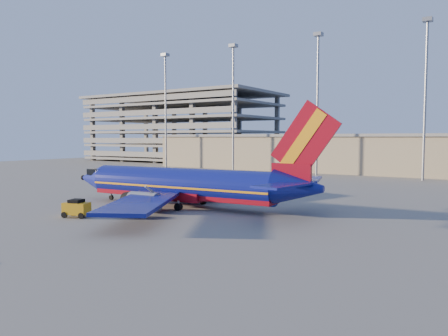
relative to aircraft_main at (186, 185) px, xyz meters
The scene contains 6 objects.
ground 3.36m from the aircraft_main, 15.10° to the left, with size 220.00×220.00×0.00m, color slate.
terminal_building 59.91m from the aircraft_main, 78.17° to the left, with size 122.00×16.00×8.50m.
parking_garage 96.07m from the aircraft_main, 128.66° to the left, with size 62.00×32.00×21.40m.
light_mast_row 49.55m from the aircraft_main, 81.13° to the left, with size 101.60×1.60×28.65m.
aircraft_main is the anchor object (origin of this frame).
baggage_tug 12.03m from the aircraft_main, 114.97° to the right, with size 2.77×2.15×1.75m.
Camera 1 is at (27.40, -38.74, 7.71)m, focal length 35.00 mm.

